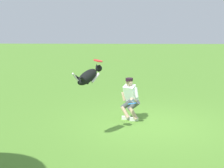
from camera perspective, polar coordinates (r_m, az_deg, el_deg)
The scene contains 5 objects.
ground_plane at distance 10.31m, azimuth 6.13°, elevation -6.55°, with size 60.00×60.00×0.00m, color #52872E.
person at distance 10.54m, azimuth 2.95°, elevation -2.19°, with size 0.62×0.71×1.29m.
dog at distance 8.67m, azimuth -3.80°, elevation 1.25°, with size 0.71×0.90×0.52m.
frisbee_flying at distance 8.75m, azimuth -2.26°, elevation 3.77°, with size 0.23×0.23×0.02m, color red.
frisbee_held at distance 10.19m, azimuth 3.26°, elevation -3.16°, with size 0.25×0.25×0.02m, color #2F87ED.
Camera 1 is at (0.85, 9.80, 3.09)m, focal length 56.69 mm.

